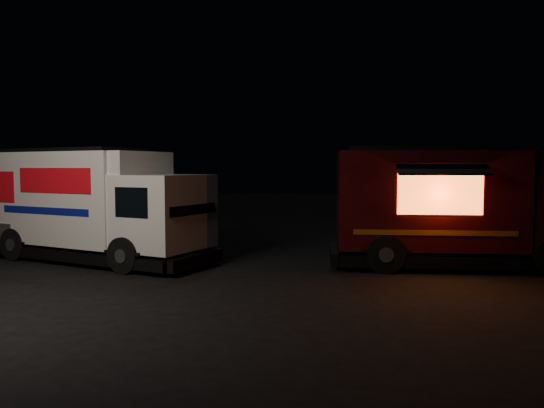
{
  "coord_description": "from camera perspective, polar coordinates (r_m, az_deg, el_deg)",
  "views": [
    {
      "loc": [
        4.06,
        -11.34,
        2.63
      ],
      "look_at": [
        2.19,
        2.0,
        1.68
      ],
      "focal_mm": 35.0,
      "sensor_mm": 36.0,
      "label": 1
    }
  ],
  "objects": [
    {
      "name": "red_truck",
      "position": [
        14.79,
        19.55,
        -0.31
      ],
      "size": [
        6.87,
        2.8,
        3.15
      ],
      "primitive_type": null,
      "rotation": [
        0.0,
        0.0,
        0.05
      ],
      "color": "#370A10",
      "rests_on": "ground"
    },
    {
      "name": "white_truck",
      "position": [
        15.59,
        -18.29,
        -0.07
      ],
      "size": [
        7.33,
        4.55,
        3.15
      ],
      "primitive_type": null,
      "rotation": [
        0.0,
        0.0,
        -0.34
      ],
      "color": "silver",
      "rests_on": "ground"
    },
    {
      "name": "ground",
      "position": [
        12.32,
        -11.59,
        -8.38
      ],
      "size": [
        80.0,
        80.0,
        0.0
      ],
      "primitive_type": "plane",
      "color": "black",
      "rests_on": "ground"
    }
  ]
}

